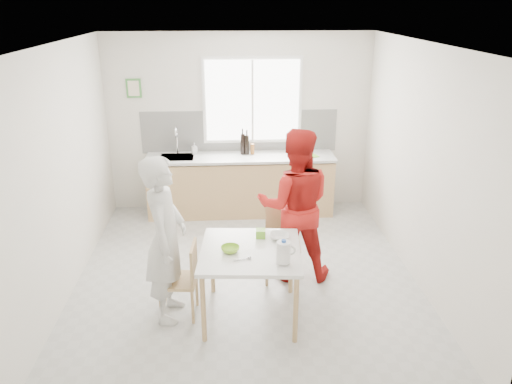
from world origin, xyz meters
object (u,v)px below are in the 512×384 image
(dining_table, at_px, (251,257))
(bowl_white, at_px, (280,236))
(person_red, at_px, (295,205))
(wine_bottle_a, at_px, (243,144))
(chair_far, at_px, (282,238))
(bowl_green, at_px, (230,249))
(chair_left, at_px, (184,277))
(person_white, at_px, (166,240))
(milk_jug, at_px, (284,252))
(wine_bottle_b, at_px, (247,145))

(dining_table, xyz_separation_m, bowl_white, (0.32, 0.23, 0.11))
(person_red, distance_m, wine_bottle_a, 2.11)
(chair_far, distance_m, bowl_green, 1.07)
(chair_left, xyz_separation_m, person_white, (-0.16, 0.01, 0.42))
(milk_jug, height_order, wine_bottle_b, wine_bottle_b)
(bowl_white, bearing_deg, wine_bottle_a, 96.41)
(chair_left, xyz_separation_m, milk_jug, (0.99, -0.36, 0.45))
(chair_left, height_order, wine_bottle_b, wine_bottle_b)
(wine_bottle_a, bearing_deg, person_white, -107.46)
(bowl_green, height_order, bowl_white, bowl_green)
(bowl_green, xyz_separation_m, wine_bottle_b, (0.29, 2.86, 0.27))
(person_red, distance_m, bowl_white, 0.63)
(chair_far, relative_size, bowl_white, 4.26)
(chair_left, distance_m, chair_far, 1.32)
(dining_table, height_order, bowl_green, bowl_green)
(person_white, height_order, bowl_white, person_white)
(bowl_green, relative_size, bowl_white, 0.88)
(chair_far, xyz_separation_m, person_red, (0.14, 0.01, 0.41))
(person_white, relative_size, bowl_green, 9.47)
(chair_far, relative_size, wine_bottle_b, 2.98)
(person_red, xyz_separation_m, wine_bottle_a, (-0.53, 2.04, 0.17))
(chair_far, height_order, bowl_white, chair_far)
(wine_bottle_a, bearing_deg, dining_table, -90.50)
(bowl_white, bearing_deg, person_white, -172.10)
(chair_far, bearing_deg, person_white, -145.73)
(chair_left, distance_m, bowl_green, 0.60)
(dining_table, height_order, person_white, person_white)
(wine_bottle_b, bearing_deg, dining_table, -91.78)
(chair_far, bearing_deg, wine_bottle_b, 103.36)
(bowl_white, bearing_deg, chair_far, 80.61)
(person_red, xyz_separation_m, milk_jug, (-0.25, -1.10, -0.01))
(wine_bottle_b, bearing_deg, milk_jug, -86.10)
(chair_left, relative_size, bowl_green, 4.43)
(bowl_green, bearing_deg, chair_left, 169.79)
(chair_left, relative_size, milk_jug, 3.50)
(bowl_white, relative_size, wine_bottle_a, 0.66)
(chair_far, bearing_deg, bowl_green, -122.37)
(dining_table, bearing_deg, chair_far, 62.47)
(person_red, xyz_separation_m, bowl_green, (-0.76, -0.83, -0.11))
(person_red, height_order, milk_jug, person_red)
(bowl_green, height_order, milk_jug, milk_jug)
(dining_table, distance_m, bowl_white, 0.40)
(chair_far, distance_m, milk_jug, 1.17)
(milk_jug, bearing_deg, bowl_white, 92.55)
(bowl_green, distance_m, bowl_white, 0.58)
(chair_left, distance_m, person_white, 0.45)
(bowl_white, relative_size, wine_bottle_b, 0.70)
(person_red, height_order, wine_bottle_b, person_red)
(dining_table, xyz_separation_m, person_red, (0.55, 0.80, 0.21))
(bowl_green, relative_size, wine_bottle_a, 0.58)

